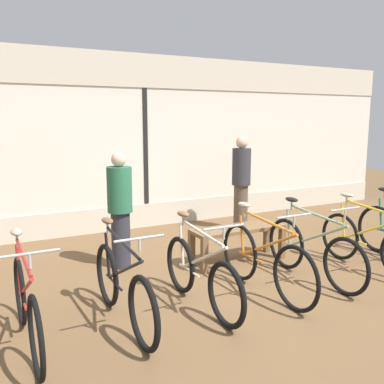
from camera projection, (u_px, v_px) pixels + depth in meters
name	position (u px, v px, depth m)	size (l,w,h in m)	color
ground_plane	(246.00, 284.00, 5.35)	(24.00, 24.00, 0.00)	brown
shop_back_wall	(145.00, 141.00, 7.94)	(12.00, 0.08, 3.20)	beige
bicycle_far_left	(26.00, 306.00, 3.82)	(0.46, 1.72, 1.02)	black
bicycle_left	(123.00, 288.00, 4.25)	(0.46, 1.76, 1.03)	black
bicycle_center_left	(200.00, 275.00, 4.64)	(0.46, 1.68, 1.02)	black
bicycle_center	(264.00, 261.00, 5.01)	(0.46, 1.77, 1.04)	black
bicycle_center_right	(313.00, 251.00, 5.42)	(0.46, 1.74, 1.03)	black
bicycle_right	(368.00, 242.00, 5.81)	(0.46, 1.72, 1.02)	black
display_bench	(238.00, 234.00, 6.12)	(1.40, 0.44, 0.52)	brown
customer_near_rack	(120.00, 208.00, 5.84)	(0.48, 0.48, 1.61)	#2D2D38
customer_by_window	(241.00, 181.00, 7.83)	(0.46, 0.46, 1.73)	brown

